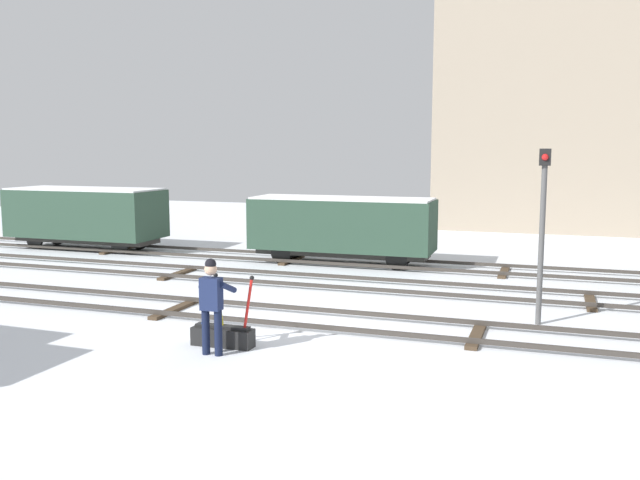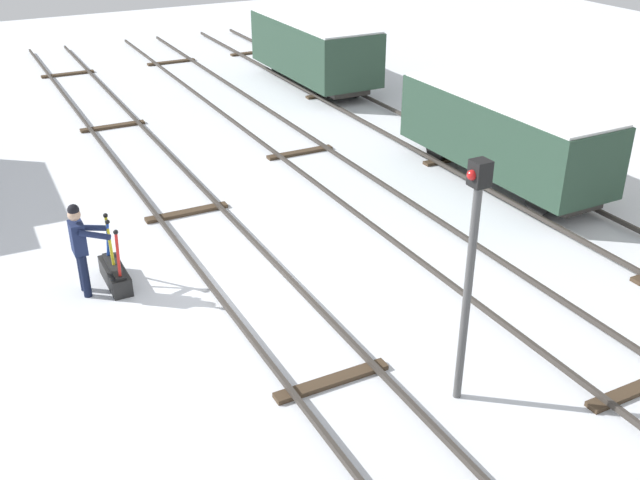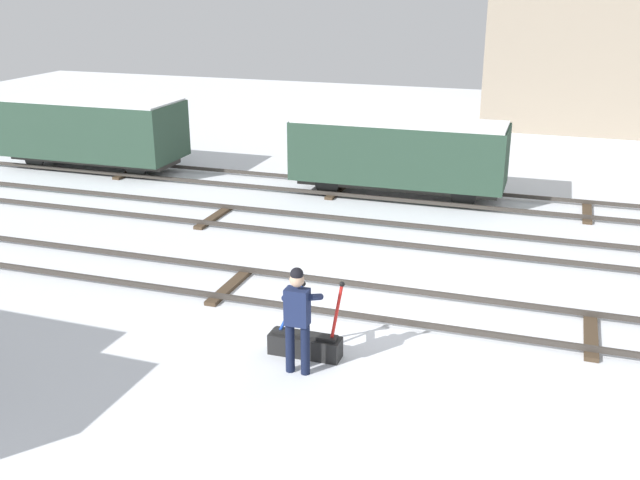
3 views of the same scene
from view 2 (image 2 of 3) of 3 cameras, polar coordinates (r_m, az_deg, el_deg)
The scene contains 9 objects.
ground_plane at distance 14.53m, azimuth -5.70°, elevation -3.22°, with size 60.00×60.00×0.00m, color silver.
track_main_line at distance 14.48m, azimuth -5.72°, elevation -2.86°, with size 44.00×1.94×0.18m.
track_siding_near at distance 16.20m, azimuth 7.66°, elevation 0.49°, with size 44.00×1.94×0.18m.
track_siding_far at distance 18.33m, azimuth 16.84°, elevation 2.75°, with size 44.00×1.94×0.18m.
switch_lever_frame at distance 14.81m, azimuth -15.39°, elevation -2.43°, with size 1.30×0.36×1.45m.
rail_worker at distance 14.31m, azimuth -17.83°, elevation -0.27°, with size 0.53×0.69×1.83m.
signal_post at distance 10.51m, azimuth 11.43°, elevation -1.59°, with size 0.24×0.32×3.83m.
freight_car_far_end at distance 19.07m, azimuth 13.79°, elevation 7.93°, with size 6.08×1.99×2.23m.
freight_car_mid_siding at distance 27.24m, azimuth -0.47°, elevation 14.44°, with size 5.91×2.27×2.34m.
Camera 2 is at (11.74, -4.50, 7.29)m, focal length 41.89 mm.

